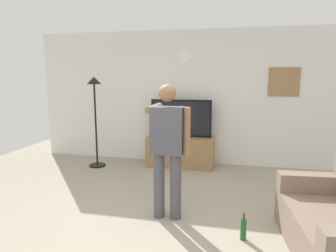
% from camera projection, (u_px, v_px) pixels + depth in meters
% --- Properties ---
extents(ground_plane, '(8.40, 8.40, 0.00)m').
position_uv_depth(ground_plane, '(148.00, 232.00, 3.37)').
color(ground_plane, '#9E937F').
extents(back_wall, '(6.40, 0.10, 2.70)m').
position_uv_depth(back_wall, '(187.00, 98.00, 5.99)').
color(back_wall, silver).
rests_on(back_wall, ground_plane).
extents(tv_stand, '(1.33, 0.53, 0.59)m').
position_uv_depth(tv_stand, '(180.00, 151.00, 5.84)').
color(tv_stand, '#997047').
rests_on(tv_stand, ground_plane).
extents(television, '(1.20, 0.07, 0.74)m').
position_uv_depth(television, '(181.00, 118.00, 5.77)').
color(television, black).
rests_on(television, tv_stand).
extents(wall_clock, '(0.25, 0.03, 0.25)m').
position_uv_depth(wall_clock, '(183.00, 57.00, 5.81)').
color(wall_clock, white).
extents(framed_picture, '(0.56, 0.04, 0.54)m').
position_uv_depth(framed_picture, '(284.00, 82.00, 5.49)').
color(framed_picture, '#997047').
extents(floor_lamp, '(0.32, 0.32, 1.78)m').
position_uv_depth(floor_lamp, '(95.00, 103.00, 5.66)').
color(floor_lamp, black).
rests_on(floor_lamp, ground_plane).
extents(person_standing_nearer_lamp, '(0.57, 0.78, 1.69)m').
position_uv_depth(person_standing_nearer_lamp, '(167.00, 144.00, 3.59)').
color(person_standing_nearer_lamp, '#4C4C51').
rests_on(person_standing_nearer_lamp, ground_plane).
extents(beverage_bottle, '(0.07, 0.07, 0.31)m').
position_uv_depth(beverage_bottle, '(243.00, 229.00, 3.20)').
color(beverage_bottle, '#1E5923').
rests_on(beverage_bottle, ground_plane).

